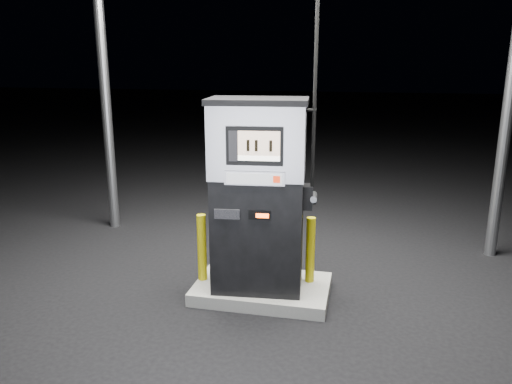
# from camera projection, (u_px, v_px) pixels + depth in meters

# --- Properties ---
(ground) EXTENTS (80.00, 80.00, 0.00)m
(ground) POSITION_uv_depth(u_px,v_px,m) (262.00, 295.00, 6.06)
(ground) COLOR black
(ground) RESTS_ON ground
(pump_island) EXTENTS (1.60, 1.00, 0.15)m
(pump_island) POSITION_uv_depth(u_px,v_px,m) (262.00, 289.00, 6.04)
(pump_island) COLOR slate
(pump_island) RESTS_ON ground
(fuel_dispenser) EXTENTS (1.25, 0.76, 4.59)m
(fuel_dispenser) POSITION_uv_depth(u_px,v_px,m) (258.00, 195.00, 5.64)
(fuel_dispenser) COLOR black
(fuel_dispenser) RESTS_ON pump_island
(bollard_left) EXTENTS (0.15, 0.15, 0.83)m
(bollard_left) POSITION_uv_depth(u_px,v_px,m) (202.00, 247.00, 6.04)
(bollard_left) COLOR #C5B50A
(bollard_left) RESTS_ON pump_island
(bollard_right) EXTENTS (0.14, 0.14, 0.81)m
(bollard_right) POSITION_uv_depth(u_px,v_px,m) (310.00, 250.00, 5.98)
(bollard_right) COLOR #C5B50A
(bollard_right) RESTS_ON pump_island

